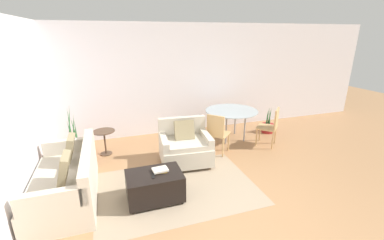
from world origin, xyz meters
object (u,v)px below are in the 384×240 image
(armchair, at_px, (185,147))
(dining_chair_near_left, at_px, (217,131))
(book_stack, at_px, (160,170))
(dining_table, at_px, (231,113))
(ottoman, at_px, (155,185))
(dining_chair_near_right, at_px, (271,125))
(potted_plant_small, at_px, (268,126))
(couch, at_px, (68,182))
(potted_plant, at_px, (75,149))
(side_table, at_px, (105,138))
(tv_remote_primary, at_px, (153,175))

(armchair, relative_size, dining_chair_near_left, 1.16)
(book_stack, xyz_separation_m, dining_table, (2.14, 1.83, 0.18))
(ottoman, xyz_separation_m, book_stack, (0.10, 0.04, 0.23))
(armchair, distance_m, dining_table, 1.69)
(dining_chair_near_right, bearing_deg, dining_chair_near_left, -180.00)
(potted_plant_small, bearing_deg, book_stack, -149.74)
(dining_chair_near_right, bearing_deg, couch, -170.13)
(book_stack, distance_m, potted_plant, 2.37)
(book_stack, relative_size, potted_plant_small, 0.36)
(couch, xyz_separation_m, dining_table, (3.52, 1.40, 0.37))
(book_stack, xyz_separation_m, side_table, (-0.81, 1.90, -0.10))
(couch, relative_size, dining_chair_near_right, 2.00)
(book_stack, distance_m, dining_table, 2.82)
(potted_plant, bearing_deg, armchair, -22.81)
(potted_plant, relative_size, dining_chair_near_left, 1.28)
(potted_plant_small, bearing_deg, tv_remote_primary, -149.52)
(book_stack, distance_m, potted_plant_small, 3.80)
(potted_plant, bearing_deg, book_stack, -53.12)
(dining_chair_near_left, xyz_separation_m, potted_plant_small, (1.80, 0.75, -0.35))
(tv_remote_primary, xyz_separation_m, dining_table, (2.26, 1.92, 0.20))
(ottoman, xyz_separation_m, side_table, (-0.71, 1.93, 0.13))
(side_table, bearing_deg, dining_chair_near_right, -11.54)
(book_stack, distance_m, tv_remote_primary, 0.15)
(potted_plant, relative_size, dining_table, 0.91)
(ottoman, xyz_separation_m, tv_remote_primary, (-0.02, -0.05, 0.21))
(dining_chair_near_left, bearing_deg, potted_plant, 165.89)
(couch, distance_m, dining_table, 3.81)
(potted_plant, bearing_deg, couch, -88.87)
(ottoman, height_order, dining_table, dining_table)
(dining_table, bearing_deg, dining_chair_near_left, -135.00)
(ottoman, distance_m, dining_table, 2.95)
(potted_plant, xyz_separation_m, dining_chair_near_left, (2.88, -0.72, 0.31))
(couch, distance_m, dining_chair_near_right, 4.26)
(ottoman, distance_m, dining_chair_near_right, 3.16)
(couch, distance_m, potted_plant, 1.46)
(ottoman, bearing_deg, potted_plant_small, 29.94)
(ottoman, distance_m, side_table, 2.06)
(side_table, relative_size, dining_chair_near_right, 0.60)
(book_stack, xyz_separation_m, dining_chair_near_left, (1.47, 1.16, 0.04))
(book_stack, height_order, dining_chair_near_left, dining_chair_near_left)
(tv_remote_primary, relative_size, potted_plant_small, 0.25)
(book_stack, bearing_deg, side_table, 113.22)
(ottoman, xyz_separation_m, dining_table, (2.25, 1.86, 0.42))
(couch, height_order, dining_table, couch)
(couch, bearing_deg, dining_table, 21.70)
(dining_table, bearing_deg, armchair, -149.70)
(dining_table, xyz_separation_m, dining_chair_near_right, (0.67, -0.67, -0.15))
(side_table, relative_size, dining_chair_near_left, 0.60)
(armchair, xyz_separation_m, side_table, (-1.52, 0.91, 0.03))
(potted_plant, xyz_separation_m, dining_chair_near_right, (4.22, -0.72, 0.31))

